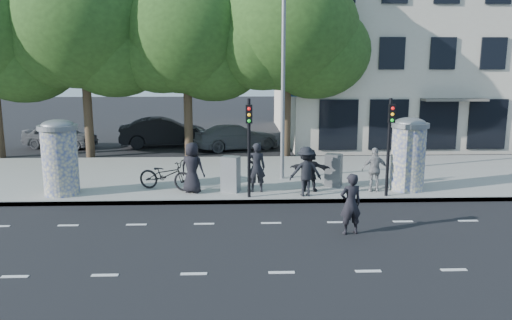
{
  "coord_description": "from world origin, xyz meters",
  "views": [
    {
      "loc": [
        -0.98,
        -12.86,
        4.7
      ],
      "look_at": [
        -0.37,
        3.5,
        1.52
      ],
      "focal_mm": 35.0,
      "sensor_mm": 36.0,
      "label": 1
    }
  ],
  "objects_px": {
    "ped_f": "(310,170)",
    "ad_column_right": "(408,152)",
    "bicycle": "(166,175)",
    "car_left": "(60,135)",
    "cabinet_left": "(231,174)",
    "ad_column_left": "(60,156)",
    "ped_d": "(306,171)",
    "car_right": "(236,137)",
    "ped_a": "(192,168)",
    "ped_e": "(375,170)",
    "cabinet_right": "(334,170)",
    "traffic_pole_far": "(390,137)",
    "street_lamp": "(283,61)",
    "traffic_pole_near": "(249,138)",
    "man_road": "(351,204)",
    "car_mid": "(164,132)",
    "ped_b": "(256,167)"
  },
  "relations": [
    {
      "from": "cabinet_right",
      "to": "car_right",
      "type": "xyz_separation_m",
      "value": [
        -3.66,
        9.3,
        -0.08
      ]
    },
    {
      "from": "ped_f",
      "to": "cabinet_right",
      "type": "bearing_deg",
      "value": -135.91
    },
    {
      "from": "ped_a",
      "to": "ped_b",
      "type": "xyz_separation_m",
      "value": [
        2.29,
        0.01,
        -0.01
      ]
    },
    {
      "from": "traffic_pole_far",
      "to": "cabinet_left",
      "type": "relative_size",
      "value": 2.64
    },
    {
      "from": "ad_column_left",
      "to": "traffic_pole_near",
      "type": "xyz_separation_m",
      "value": [
        6.6,
        -0.71,
        0.69
      ]
    },
    {
      "from": "ped_d",
      "to": "car_right",
      "type": "height_order",
      "value": "ped_d"
    },
    {
      "from": "ad_column_left",
      "to": "man_road",
      "type": "height_order",
      "value": "ad_column_left"
    },
    {
      "from": "ad_column_right",
      "to": "car_mid",
      "type": "relative_size",
      "value": 0.53
    },
    {
      "from": "ped_f",
      "to": "ad_column_right",
      "type": "bearing_deg",
      "value": -168.62
    },
    {
      "from": "traffic_pole_near",
      "to": "car_right",
      "type": "relative_size",
      "value": 0.72
    },
    {
      "from": "ped_b",
      "to": "bicycle",
      "type": "distance_m",
      "value": 3.34
    },
    {
      "from": "car_right",
      "to": "man_road",
      "type": "bearing_deg",
      "value": 172.83
    },
    {
      "from": "ad_column_right",
      "to": "car_left",
      "type": "distance_m",
      "value": 19.46
    },
    {
      "from": "traffic_pole_far",
      "to": "ped_e",
      "type": "xyz_separation_m",
      "value": [
        -0.26,
        0.68,
        -1.28
      ]
    },
    {
      "from": "cabinet_left",
      "to": "traffic_pole_near",
      "type": "bearing_deg",
      "value": -31.9
    },
    {
      "from": "cabinet_left",
      "to": "ped_e",
      "type": "bearing_deg",
      "value": 18.77
    },
    {
      "from": "ad_column_right",
      "to": "car_right",
      "type": "xyz_separation_m",
      "value": [
        -6.25,
        9.89,
        -0.85
      ]
    },
    {
      "from": "traffic_pole_near",
      "to": "car_mid",
      "type": "relative_size",
      "value": 0.68
    },
    {
      "from": "ped_a",
      "to": "cabinet_right",
      "type": "distance_m",
      "value": 5.27
    },
    {
      "from": "street_lamp",
      "to": "bicycle",
      "type": "distance_m",
      "value": 6.24
    },
    {
      "from": "ped_a",
      "to": "car_mid",
      "type": "relative_size",
      "value": 0.36
    },
    {
      "from": "ped_d",
      "to": "car_right",
      "type": "xyz_separation_m",
      "value": [
        -2.42,
        10.6,
        -0.33
      ]
    },
    {
      "from": "traffic_pole_near",
      "to": "ped_b",
      "type": "bearing_deg",
      "value": 70.07
    },
    {
      "from": "ped_a",
      "to": "ped_e",
      "type": "distance_m",
      "value": 6.55
    },
    {
      "from": "ped_d",
      "to": "car_left",
      "type": "height_order",
      "value": "ped_d"
    },
    {
      "from": "cabinet_left",
      "to": "ad_column_left",
      "type": "bearing_deg",
      "value": -158.04
    },
    {
      "from": "car_left",
      "to": "car_mid",
      "type": "distance_m",
      "value": 5.81
    },
    {
      "from": "ped_f",
      "to": "bicycle",
      "type": "bearing_deg",
      "value": 5.7
    },
    {
      "from": "ped_a",
      "to": "car_right",
      "type": "height_order",
      "value": "ped_a"
    },
    {
      "from": "car_left",
      "to": "car_mid",
      "type": "xyz_separation_m",
      "value": [
        5.8,
        0.31,
        0.12
      ]
    },
    {
      "from": "street_lamp",
      "to": "car_left",
      "type": "height_order",
      "value": "street_lamp"
    },
    {
      "from": "ad_column_right",
      "to": "ped_a",
      "type": "xyz_separation_m",
      "value": [
        -7.81,
        -0.14,
        -0.48
      ]
    },
    {
      "from": "traffic_pole_near",
      "to": "car_left",
      "type": "xyz_separation_m",
      "value": [
        -10.41,
        11.64,
        -1.53
      ]
    },
    {
      "from": "ped_a",
      "to": "car_right",
      "type": "distance_m",
      "value": 10.15
    },
    {
      "from": "ad_column_right",
      "to": "cabinet_right",
      "type": "height_order",
      "value": "ad_column_right"
    },
    {
      "from": "traffic_pole_far",
      "to": "ped_d",
      "type": "height_order",
      "value": "traffic_pole_far"
    },
    {
      "from": "bicycle",
      "to": "car_left",
      "type": "relative_size",
      "value": 0.51
    },
    {
      "from": "ad_column_left",
      "to": "traffic_pole_far",
      "type": "distance_m",
      "value": 11.44
    },
    {
      "from": "ped_f",
      "to": "car_left",
      "type": "xyz_separation_m",
      "value": [
        -12.62,
        10.83,
        -0.23
      ]
    },
    {
      "from": "ad_column_right",
      "to": "car_mid",
      "type": "xyz_separation_m",
      "value": [
        -10.41,
        11.05,
        -0.71
      ]
    },
    {
      "from": "ped_d",
      "to": "ped_e",
      "type": "distance_m",
      "value": 2.61
    },
    {
      "from": "car_left",
      "to": "street_lamp",
      "type": "bearing_deg",
      "value": -114.59
    },
    {
      "from": "traffic_pole_far",
      "to": "man_road",
      "type": "bearing_deg",
      "value": -121.13
    },
    {
      "from": "cabinet_left",
      "to": "car_left",
      "type": "xyz_separation_m",
      "value": [
        -9.76,
        10.8,
        -0.09
      ]
    },
    {
      "from": "ad_column_left",
      "to": "ped_d",
      "type": "xyz_separation_m",
      "value": [
        8.57,
        -0.51,
        -0.52
      ]
    },
    {
      "from": "ped_a",
      "to": "car_right",
      "type": "xyz_separation_m",
      "value": [
        1.56,
        10.03,
        -0.37
      ]
    },
    {
      "from": "car_mid",
      "to": "ped_d",
      "type": "bearing_deg",
      "value": -160.65
    },
    {
      "from": "ad_column_right",
      "to": "man_road",
      "type": "distance_m",
      "value": 5.33
    },
    {
      "from": "traffic_pole_far",
      "to": "ped_e",
      "type": "relative_size",
      "value": 2.12
    },
    {
      "from": "ped_e",
      "to": "ad_column_right",
      "type": "bearing_deg",
      "value": -166.48
    }
  ]
}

